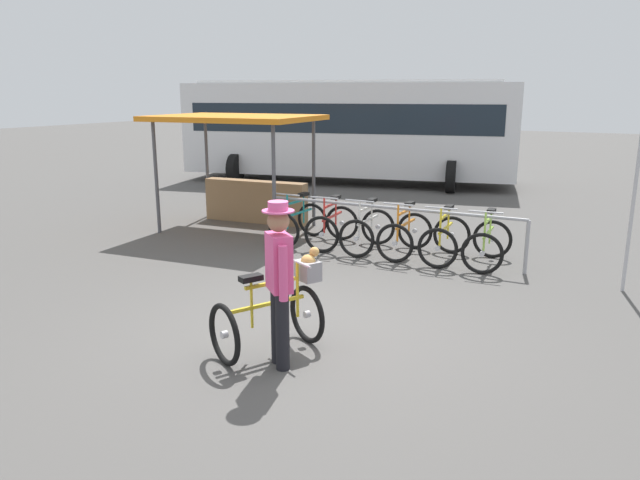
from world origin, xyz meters
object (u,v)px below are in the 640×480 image
(racked_bike_orange, at_px, (405,235))
(racked_bike_lime, at_px, (488,244))
(racked_bike_red, at_px, (332,226))
(featured_bicycle, at_px, (277,308))
(racked_bike_yellow, at_px, (445,239))
(market_stall, at_px, (245,160))
(racked_bike_teal, at_px, (299,223))
(racked_bike_white, at_px, (368,230))
(person_with_featured_bike, at_px, (279,278))
(bus_distant, at_px, (348,125))

(racked_bike_orange, distance_m, racked_bike_lime, 1.40)
(racked_bike_red, height_order, featured_bicycle, featured_bicycle)
(racked_bike_yellow, relative_size, market_stall, 0.35)
(racked_bike_teal, height_order, racked_bike_orange, same)
(racked_bike_teal, xyz_separation_m, racked_bike_white, (1.40, 0.01, -0.00))
(featured_bicycle, bearing_deg, racked_bike_red, 109.34)
(racked_bike_teal, relative_size, racked_bike_lime, 1.01)
(featured_bicycle, distance_m, market_stall, 6.47)
(racked_bike_white, xyz_separation_m, racked_bike_yellow, (1.40, 0.01, 0.00))
(market_stall, bearing_deg, racked_bike_teal, -23.14)
(racked_bike_teal, relative_size, person_with_featured_bike, 0.66)
(racked_bike_lime, distance_m, bus_distant, 9.66)
(racked_bike_orange, height_order, market_stall, market_stall)
(racked_bike_orange, height_order, racked_bike_yellow, same)
(racked_bike_red, xyz_separation_m, bus_distant, (-3.21, 7.46, 1.37))
(racked_bike_red, relative_size, market_stall, 0.35)
(featured_bicycle, bearing_deg, person_with_featured_bike, -54.12)
(racked_bike_lime, height_order, market_stall, market_stall)
(racked_bike_teal, relative_size, racked_bike_orange, 1.04)
(racked_bike_red, distance_m, racked_bike_orange, 1.40)
(racked_bike_red, xyz_separation_m, racked_bike_white, (0.70, 0.01, 0.00))
(racked_bike_lime, bearing_deg, person_with_featured_bike, -102.42)
(racked_bike_yellow, relative_size, featured_bicycle, 0.91)
(featured_bicycle, distance_m, bus_distant, 12.81)
(racked_bike_red, bearing_deg, bus_distant, 113.28)
(person_with_featured_bike, height_order, bus_distant, bus_distant)
(racked_bike_teal, distance_m, racked_bike_orange, 2.10)
(person_with_featured_bike, bearing_deg, racked_bike_red, 110.61)
(person_with_featured_bike, bearing_deg, racked_bike_orange, 94.42)
(racked_bike_orange, xyz_separation_m, person_with_featured_bike, (0.36, -4.70, 0.58))
(racked_bike_white, xyz_separation_m, person_with_featured_bike, (1.06, -4.69, 0.58))
(featured_bicycle, bearing_deg, racked_bike_white, 100.79)
(racked_bike_lime, xyz_separation_m, bus_distant, (-6.01, 7.44, 1.37))
(featured_bicycle, bearing_deg, racked_bike_lime, 73.92)
(bus_distant, xyz_separation_m, market_stall, (0.84, -6.75, -0.35))
(racked_bike_red, xyz_separation_m, racked_bike_orange, (1.40, 0.01, 0.00))
(racked_bike_teal, height_order, racked_bike_yellow, same)
(racked_bike_teal, bearing_deg, featured_bicycle, -62.90)
(racked_bike_red, bearing_deg, racked_bike_yellow, 0.46)
(bus_distant, distance_m, market_stall, 6.81)
(racked_bike_lime, distance_m, person_with_featured_bike, 4.86)
(racked_bike_white, xyz_separation_m, racked_bike_lime, (2.10, 0.02, 0.00))
(racked_bike_yellow, distance_m, market_stall, 4.64)
(market_stall, bearing_deg, racked_bike_lime, -7.56)
(bus_distant, bearing_deg, racked_bike_lime, -51.06)
(racked_bike_white, height_order, market_stall, market_stall)
(racked_bike_orange, relative_size, market_stall, 0.33)
(racked_bike_teal, xyz_separation_m, bus_distant, (-2.51, 7.46, 1.37))
(racked_bike_lime, bearing_deg, market_stall, 172.44)
(racked_bike_lime, height_order, featured_bicycle, featured_bicycle)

